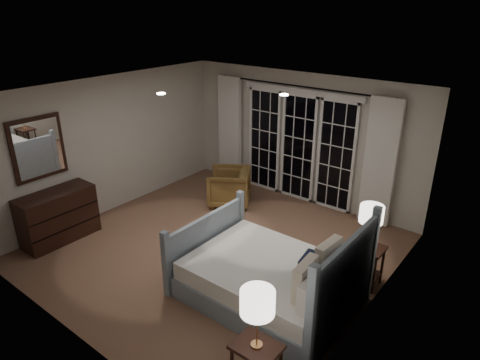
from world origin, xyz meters
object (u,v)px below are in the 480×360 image
Objects in this scene: bed at (271,279)px; nightstand_right at (365,259)px; armchair at (229,187)px; lamp_right at (372,214)px; dresser at (58,216)px; lamp_left at (257,303)px.

nightstand_right is (0.82, 1.10, 0.07)m from bed.
armchair is at bearing 165.43° from nightstand_right.
armchair is (-3.12, 0.81, -0.74)m from lamp_right.
bed reaches higher than dresser.
lamp_left is at bearing -5.71° from dresser.
armchair is at bearing 140.20° from bed.
bed is at bearing 118.48° from lamp_left.
lamp_left reaches higher than nightstand_right.
nightstand_right is 0.98× the size of lamp_right.
dresser reaches higher than armchair.
lamp_right is at bearing 53.21° from bed.
lamp_right reaches higher than nightstand_right.
lamp_left is at bearing -92.83° from lamp_right.
nightstand_right is at bearing 53.21° from bed.
lamp_left is 0.82× the size of armchair.
bed reaches higher than lamp_right.
nightstand_right is at bearing 43.11° from armchair.
lamp_left is at bearing -61.52° from bed.
nightstand_right is 4.88m from dresser.
armchair is at bearing 165.43° from lamp_right.
dresser is at bearing -166.66° from bed.
dresser is at bearing -58.28° from armchair.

